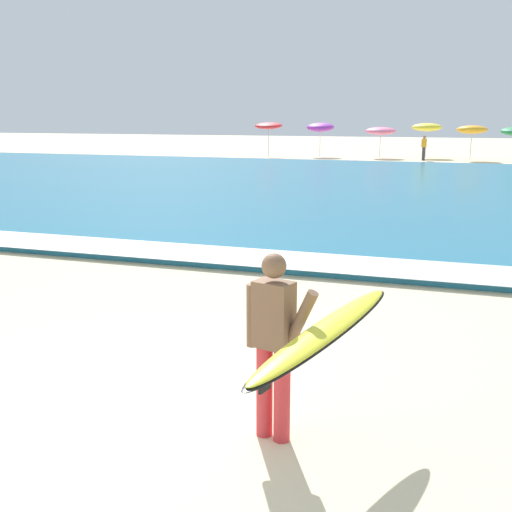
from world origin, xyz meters
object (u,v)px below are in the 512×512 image
object	(u,v)px
beach_umbrella_2	(381,131)
beach_umbrella_4	(472,130)
beach_umbrella_0	(269,126)
beach_umbrella_3	(427,127)
beachgoer_near_row_left	(424,147)
beach_umbrella_1	(320,127)
surfer_with_board	(297,336)

from	to	relation	value
beach_umbrella_2	beach_umbrella_4	distance (m)	5.94
beach_umbrella_0	beach_umbrella_4	xyz separation A→B (m)	(13.34, 1.04, -0.19)
beach_umbrella_4	beach_umbrella_0	bearing A→B (deg)	-175.55
beach_umbrella_3	beachgoer_near_row_left	xyz separation A→B (m)	(0.05, -2.80, -1.21)
beach_umbrella_1	beach_umbrella_4	world-z (taller)	beach_umbrella_1
surfer_with_board	beachgoer_near_row_left	world-z (taller)	surfer_with_board
beach_umbrella_4	beachgoer_near_row_left	size ratio (longest dim) A/B	1.44
beach_umbrella_0	beach_umbrella_3	bearing A→B (deg)	15.07
beach_umbrella_0	beach_umbrella_4	world-z (taller)	beach_umbrella_0
beach_umbrella_2	beach_umbrella_4	world-z (taller)	beach_umbrella_4
beach_umbrella_1	beach_umbrella_3	world-z (taller)	beach_umbrella_1
beach_umbrella_0	beach_umbrella_2	bearing A→B (deg)	13.46
beach_umbrella_3	beach_umbrella_4	bearing A→B (deg)	-31.21
beach_umbrella_0	beach_umbrella_2	world-z (taller)	beach_umbrella_0
beach_umbrella_4	beachgoer_near_row_left	bearing A→B (deg)	-160.14
beach_umbrella_3	beach_umbrella_4	distance (m)	3.42
beach_umbrella_1	beach_umbrella_3	distance (m)	7.24
beach_umbrella_0	beach_umbrella_1	xyz separation A→B (m)	(3.26, 1.73, -0.11)
beach_umbrella_2	beachgoer_near_row_left	world-z (taller)	beach_umbrella_2
beach_umbrella_2	surfer_with_board	bearing A→B (deg)	-83.47
beach_umbrella_0	beach_umbrella_3	size ratio (longest dim) A/B	1.04
beach_umbrella_2	beach_umbrella_3	world-z (taller)	beach_umbrella_3
beach_umbrella_0	beachgoer_near_row_left	distance (m)	10.55
beach_umbrella_4	beachgoer_near_row_left	distance (m)	3.24
surfer_with_board	beach_umbrella_4	size ratio (longest dim) A/B	1.06
beach_umbrella_0	beach_umbrella_4	bearing A→B (deg)	4.45
beach_umbrella_1	beach_umbrella_4	size ratio (longest dim) A/B	1.06
beach_umbrella_3	surfer_with_board	bearing A→B (deg)	-87.87
beach_umbrella_1	beachgoer_near_row_left	distance (m)	7.51
beach_umbrella_0	beach_umbrella_2	xyz separation A→B (m)	(7.44, 1.78, -0.34)
beach_umbrella_2	beach_umbrella_4	bearing A→B (deg)	-7.19
beach_umbrella_0	beach_umbrella_2	size ratio (longest dim) A/B	1.16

